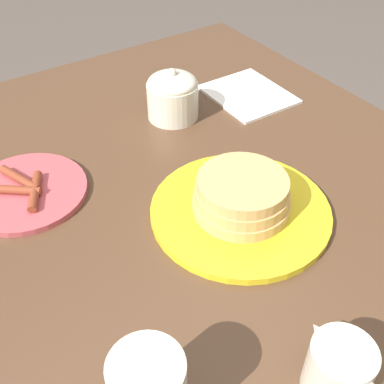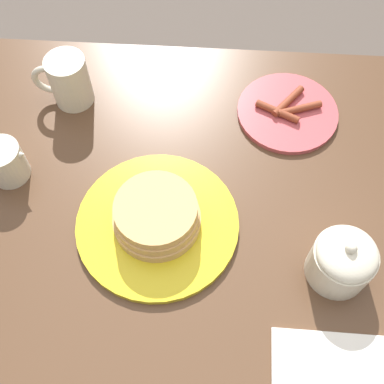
{
  "view_description": "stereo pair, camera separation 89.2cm",
  "coord_description": "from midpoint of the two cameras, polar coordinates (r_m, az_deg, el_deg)",
  "views": [
    {
      "loc": [
        0.43,
        -0.36,
        1.25
      ],
      "look_at": [
        -0.03,
        -0.05,
        0.76
      ],
      "focal_mm": 45.0,
      "sensor_mm": 36.0,
      "label": 1
    },
    {
      "loc": [
        -0.05,
        0.35,
        1.47
      ],
      "look_at": [
        -0.03,
        -0.05,
        0.76
      ],
      "focal_mm": 45.0,
      "sensor_mm": 36.0,
      "label": 2
    }
  ],
  "objects": [
    {
      "name": "side_plate_bacon",
      "position": [
        0.77,
        31.9,
        -8.07
      ],
      "size": [
        0.2,
        0.2,
        0.02
      ],
      "color": "#B2474C",
      "rests_on": "dining_table"
    },
    {
      "name": "sugar_bowl",
      "position": [
        0.74,
        44.76,
        -30.04
      ],
      "size": [
        0.1,
        0.1,
        0.1
      ],
      "color": "beige",
      "rests_on": "dining_table"
    },
    {
      "name": "dining_table",
      "position": [
        0.78,
        16.2,
        -29.91
      ],
      "size": [
        1.19,
        0.85,
        0.73
      ],
      "color": "#4C3321",
      "rests_on": "ground_plane"
    },
    {
      "name": "ground_plane",
      "position": [
        1.37,
        9.11,
        -30.09
      ],
      "size": [
        8.0,
        8.0,
        0.0
      ],
      "primitive_type": "plane",
      "color": "#51473F"
    },
    {
      "name": "coffee_mug",
      "position": [
        0.63,
        -1.53,
        -4.76
      ],
      "size": [
        0.11,
        0.08,
        0.1
      ],
      "color": "beige",
      "rests_on": "dining_table"
    },
    {
      "name": "pancake_plate",
      "position": [
        0.62,
        17.34,
        -29.87
      ],
      "size": [
        0.28,
        0.28,
        0.07
      ],
      "color": "gold",
      "rests_on": "dining_table"
    },
    {
      "name": "creamer_pitcher",
      "position": [
        0.6,
        -10.95,
        -20.6
      ],
      "size": [
        0.1,
        0.07,
        0.08
      ],
      "color": "beige",
      "rests_on": "dining_table"
    },
    {
      "name": "napkin",
      "position": [
        0.8,
        45.9,
        -42.81
      ],
      "size": [
        0.17,
        0.15,
        0.01
      ],
      "color": "silver",
      "rests_on": "dining_table"
    }
  ]
}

